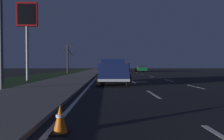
{
  "coord_description": "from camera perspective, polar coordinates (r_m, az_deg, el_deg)",
  "views": [
    {
      "loc": [
        -0.42,
        3.96,
        1.36
      ],
      "look_at": [
        16.57,
        3.5,
        0.97
      ],
      "focal_mm": 30.17,
      "sensor_mm": 36.0,
      "label": 1
    }
  ],
  "objects": [
    {
      "name": "ground",
      "position": [
        27.74,
        6.66,
        -1.51
      ],
      "size": [
        144.0,
        144.0,
        0.0
      ],
      "primitive_type": "plane",
      "color": "black"
    },
    {
      "name": "sidewalk_shoulder",
      "position": [
        27.68,
        -8.79,
        -1.4
      ],
      "size": [
        108.0,
        4.0,
        0.12
      ],
      "primitive_type": "cube",
      "color": "slate",
      "rests_on": "ground"
    },
    {
      "name": "grass_verge",
      "position": [
        28.74,
        -18.73,
        -1.47
      ],
      "size": [
        108.0,
        6.0,
        0.01
      ],
      "primitive_type": "cube",
      "color": "#1E3819",
      "rests_on": "ground"
    },
    {
      "name": "lane_markings",
      "position": [
        30.65,
        0.08,
        -1.23
      ],
      "size": [
        108.0,
        7.04,
        0.01
      ],
      "color": "silver",
      "rests_on": "ground"
    },
    {
      "name": "pickup_truck",
      "position": [
        14.64,
        0.27,
        -0.45
      ],
      "size": [
        5.44,
        2.32,
        1.87
      ],
      "color": "#141E4C",
      "rests_on": "ground"
    },
    {
      "name": "sedan_green",
      "position": [
        41.77,
        8.84,
        0.5
      ],
      "size": [
        4.41,
        2.04,
        1.54
      ],
      "color": "#14592D",
      "rests_on": "ground"
    },
    {
      "name": "sedan_white",
      "position": [
        40.54,
        -0.83,
        0.49
      ],
      "size": [
        4.42,
        2.06,
        1.54
      ],
      "color": "silver",
      "rests_on": "ground"
    },
    {
      "name": "gas_price_sign",
      "position": [
        19.44,
        -24.38,
        13.2
      ],
      "size": [
        0.27,
        1.9,
        7.17
      ],
      "color": "#99999E",
      "rests_on": "ground"
    },
    {
      "name": "bare_tree_far",
      "position": [
        34.25,
        -13.26,
        3.56
      ],
      "size": [
        0.48,
        1.88,
        5.65
      ],
      "color": "#423323",
      "rests_on": "ground"
    },
    {
      "name": "traffic_cone_near",
      "position": [
        4.03,
        -15.42,
        -14.23
      ],
      "size": [
        0.36,
        0.36,
        0.58
      ],
      "color": "black",
      "rests_on": "ground"
    }
  ]
}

